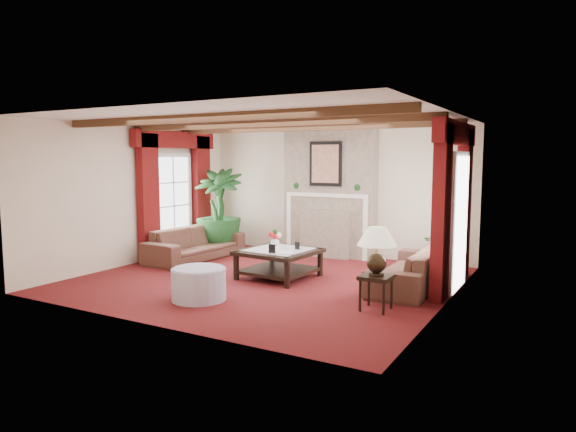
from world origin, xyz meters
The scene contains 23 objects.
floor centered at (0.00, 0.00, 0.00)m, with size 6.00×6.00×0.00m, color #490E0D.
ceiling centered at (0.00, 0.00, 2.70)m, with size 6.00×6.00×0.00m, color white.
back_wall centered at (0.00, 2.75, 1.35)m, with size 6.00×0.02×2.70m, color beige.
left_wall centered at (-3.00, 0.00, 1.35)m, with size 0.02×5.50×2.70m, color beige.
right_wall centered at (3.00, 0.00, 1.35)m, with size 0.02×5.50×2.70m, color beige.
ceiling_beams centered at (0.00, 0.00, 2.64)m, with size 6.00×3.00×0.12m, color #3D2013, non-canonical shape.
fireplace centered at (0.00, 2.55, 2.70)m, with size 2.00×0.52×2.70m, color #9E8266, non-canonical shape.
french_door_left centered at (-2.97, 1.00, 2.13)m, with size 0.10×1.10×2.16m, color white, non-canonical shape.
french_door_right centered at (2.97, 1.00, 2.13)m, with size 0.10×1.10×2.16m, color white, non-canonical shape.
curtains_left centered at (-2.86, 1.00, 2.55)m, with size 0.20×2.40×2.55m, color #540D0B, non-canonical shape.
curtains_right centered at (2.86, 1.00, 2.55)m, with size 0.20×2.40×2.55m, color #540D0B, non-canonical shape.
sofa_left centered at (-2.22, 0.81, 0.44)m, with size 0.76×2.26×0.87m, color #320D18.
sofa_right centered at (2.28, 0.67, 0.42)m, with size 0.70×2.19×0.85m, color #320D18.
potted_palm centered at (-2.30, 1.72, 0.52)m, with size 1.61×2.09×1.03m, color black.
small_plant centered at (2.61, 1.91, 0.33)m, with size 0.90×0.97×0.67m, color black.
coffee_table centered at (0.11, 0.23, 0.25)m, with size 1.20×1.20×0.49m, color black, non-canonical shape.
side_table centered at (2.23, -0.77, 0.24)m, with size 0.41×0.41×0.49m, color black, non-canonical shape.
ottoman centered at (-0.20, -1.55, 0.23)m, with size 0.79×0.79×0.46m, color #9998AD.
table_lamp centered at (2.23, -0.77, 0.83)m, with size 0.53×0.53×0.68m, color black, non-canonical shape.
flower_vase centered at (-0.16, 0.55, 0.57)m, with size 0.20×0.21×0.17m, color silver.
book centered at (0.32, -0.09, 0.65)m, with size 0.20×0.14×0.31m, color black.
photo_frame_a centered at (0.20, -0.15, 0.57)m, with size 0.12×0.02×0.16m, color black, non-canonical shape.
photo_frame_b centered at (0.39, 0.38, 0.56)m, with size 0.11×0.02×0.14m, color black, non-canonical shape.
Camera 1 is at (4.54, -7.30, 2.07)m, focal length 32.00 mm.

